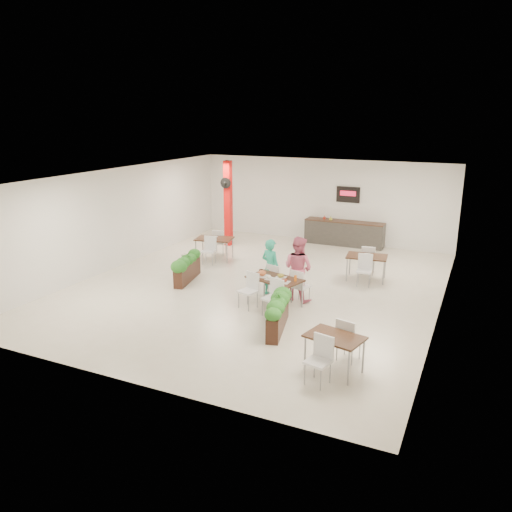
{
  "coord_description": "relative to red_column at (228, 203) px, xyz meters",
  "views": [
    {
      "loc": [
        5.73,
        -12.57,
        4.84
      ],
      "look_at": [
        0.22,
        -0.67,
        1.1
      ],
      "focal_mm": 35.0,
      "sensor_mm": 36.0,
      "label": 1
    }
  ],
  "objects": [
    {
      "name": "red_column",
      "position": [
        0.0,
        0.0,
        0.0
      ],
      "size": [
        0.4,
        0.41,
        3.2
      ],
      "color": "red",
      "rests_on": "ground"
    },
    {
      "name": "planter_left",
      "position": [
        0.86,
        -4.28,
        -1.16
      ],
      "size": [
        0.68,
        1.69,
        0.89
      ],
      "rotation": [
        0.0,
        0.0,
        1.78
      ],
      "color": "black",
      "rests_on": "ground"
    },
    {
      "name": "main_table",
      "position": [
        4.01,
        -5.03,
        -1.01
      ],
      "size": [
        1.62,
        1.89,
        0.92
      ],
      "rotation": [
        0.0,
        0.0,
        -0.28
      ],
      "color": "black",
      "rests_on": "ground"
    },
    {
      "name": "side_table_c",
      "position": [
        6.42,
        -7.78,
        -1.03
      ],
      "size": [
        1.2,
        1.67,
        0.92
      ],
      "rotation": [
        0.0,
        0.0,
        -0.23
      ],
      "color": "black",
      "rests_on": "ground"
    },
    {
      "name": "room_shell",
      "position": [
        3.0,
        -3.79,
        0.36
      ],
      "size": [
        10.1,
        12.1,
        3.22
      ],
      "color": "white",
      "rests_on": "ground"
    },
    {
      "name": "diner_woman",
      "position": [
        4.42,
        -4.38,
        -0.77
      ],
      "size": [
        1.0,
        0.87,
        1.75
      ],
      "primitive_type": "imported",
      "rotation": [
        0.0,
        0.0,
        2.86
      ],
      "color": "#DB6182",
      "rests_on": "ground"
    },
    {
      "name": "diner_man",
      "position": [
        3.62,
        -4.38,
        -0.84
      ],
      "size": [
        0.67,
        0.53,
        1.6
      ],
      "primitive_type": "imported",
      "rotation": [
        0.0,
        0.0,
        2.86
      ],
      "color": "#29B28D",
      "rests_on": "ground"
    },
    {
      "name": "service_counter",
      "position": [
        4.0,
        1.86,
        -1.15
      ],
      "size": [
        3.0,
        0.64,
        2.2
      ],
      "color": "#2E2C29",
      "rests_on": "ground"
    },
    {
      "name": "side_table_b",
      "position": [
        5.71,
        -1.92,
        -1.01
      ],
      "size": [
        1.28,
        1.66,
        0.92
      ],
      "rotation": [
        0.0,
        0.0,
        0.12
      ],
      "color": "black",
      "rests_on": "ground"
    },
    {
      "name": "side_table_a",
      "position": [
        0.47,
        -1.92,
        -1.01
      ],
      "size": [
        1.36,
        1.67,
        0.92
      ],
      "rotation": [
        0.0,
        0.0,
        0.2
      ],
      "color": "black",
      "rests_on": "ground"
    },
    {
      "name": "ground",
      "position": [
        3.0,
        -3.79,
        -1.64
      ],
      "size": [
        12.0,
        12.0,
        0.0
      ],
      "primitive_type": "plane",
      "color": "beige",
      "rests_on": "ground"
    },
    {
      "name": "planter_right",
      "position": [
        4.69,
        -6.43,
        -1.16
      ],
      "size": [
        0.72,
        1.74,
        0.92
      ],
      "rotation": [
        0.0,
        0.0,
        1.81
      ],
      "color": "black",
      "rests_on": "ground"
    }
  ]
}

